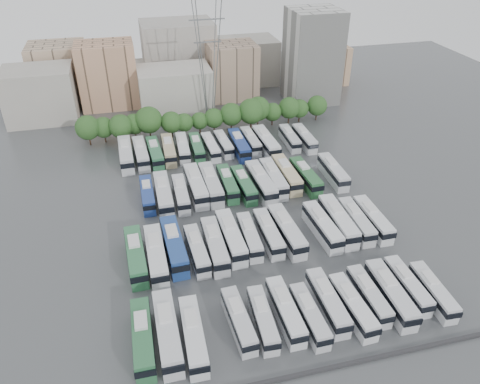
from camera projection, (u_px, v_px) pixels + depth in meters
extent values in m
plane|color=#424447|center=(251.00, 225.00, 87.23)|extent=(220.00, 220.00, 0.00)
cube|color=#2D2D30|center=(319.00, 370.00, 60.01)|extent=(56.00, 0.50, 0.50)
cylinder|color=black|center=(90.00, 140.00, 114.93)|extent=(0.36, 0.36, 2.49)
sphere|color=#234C1E|center=(88.00, 128.00, 113.13)|extent=(5.98, 5.98, 5.98)
cylinder|color=black|center=(105.00, 138.00, 116.38)|extent=(0.36, 0.36, 2.15)
sphere|color=#234C1E|center=(103.00, 127.00, 114.83)|extent=(5.15, 5.15, 5.15)
cylinder|color=black|center=(122.00, 138.00, 115.93)|extent=(0.36, 0.36, 2.41)
sphere|color=#234C1E|center=(121.00, 126.00, 114.19)|extent=(5.79, 5.79, 5.79)
cylinder|color=black|center=(136.00, 135.00, 117.98)|extent=(0.36, 0.36, 2.16)
sphere|color=#234C1E|center=(134.00, 124.00, 116.42)|extent=(5.19, 5.19, 5.19)
cylinder|color=black|center=(150.00, 134.00, 117.73)|extent=(0.36, 0.36, 2.79)
sphere|color=#234C1E|center=(149.00, 120.00, 115.72)|extent=(6.69, 6.69, 6.69)
cylinder|color=black|center=(172.00, 133.00, 118.59)|extent=(0.36, 0.36, 2.25)
sphere|color=#234C1E|center=(171.00, 122.00, 116.96)|extent=(5.41, 5.41, 5.41)
cylinder|color=black|center=(185.00, 132.00, 119.56)|extent=(0.36, 0.36, 1.96)
sphere|color=#234C1E|center=(184.00, 123.00, 118.14)|extent=(4.71, 4.71, 4.71)
cylinder|color=black|center=(200.00, 130.00, 120.92)|extent=(0.36, 0.36, 1.84)
sphere|color=#234C1E|center=(200.00, 121.00, 119.59)|extent=(4.43, 4.43, 4.43)
cylinder|color=black|center=(214.00, 128.00, 121.38)|extent=(0.36, 0.36, 2.10)
sphere|color=#234C1E|center=(214.00, 118.00, 119.86)|extent=(5.04, 5.04, 5.04)
cylinder|color=black|center=(231.00, 126.00, 122.09)|extent=(0.36, 0.36, 2.44)
sphere|color=#234C1E|center=(231.00, 114.00, 120.33)|extent=(5.86, 5.86, 5.86)
cylinder|color=black|center=(251.00, 125.00, 122.61)|extent=(0.36, 0.36, 2.75)
sphere|color=#234C1E|center=(251.00, 111.00, 120.62)|extent=(6.59, 6.59, 6.59)
cylinder|color=black|center=(258.00, 121.00, 124.48)|extent=(0.36, 0.36, 2.65)
sphere|color=#234C1E|center=(258.00, 109.00, 122.56)|extent=(6.35, 6.35, 6.35)
cylinder|color=black|center=(272.00, 121.00, 125.21)|extent=(0.36, 0.36, 2.02)
sphere|color=#234C1E|center=(272.00, 112.00, 123.75)|extent=(4.84, 4.84, 4.84)
cylinder|color=black|center=(289.00, 119.00, 126.14)|extent=(0.36, 0.36, 2.38)
sphere|color=#234C1E|center=(289.00, 108.00, 124.42)|extent=(5.71, 5.71, 5.71)
cylinder|color=black|center=(299.00, 118.00, 127.06)|extent=(0.36, 0.36, 2.05)
sphere|color=#234C1E|center=(300.00, 109.00, 125.58)|extent=(4.92, 4.92, 4.92)
cylinder|color=black|center=(316.00, 116.00, 127.96)|extent=(0.36, 0.36, 2.27)
sphere|color=#234C1E|center=(317.00, 106.00, 126.32)|extent=(5.44, 5.44, 5.44)
cube|color=#9E998E|center=(40.00, 94.00, 125.73)|extent=(18.00, 14.00, 14.00)
cube|color=tan|center=(108.00, 75.00, 133.31)|extent=(16.00, 12.00, 18.00)
cube|color=#ADA89E|center=(175.00, 89.00, 132.07)|extent=(20.00, 14.00, 12.00)
cube|color=gray|center=(232.00, 71.00, 139.65)|extent=(14.00, 12.00, 16.00)
cube|color=gray|center=(179.00, 55.00, 147.19)|extent=(22.00, 16.00, 20.00)
cube|color=tan|center=(60.00, 71.00, 139.16)|extent=(16.00, 14.00, 16.00)
cube|color=#A39E93|center=(248.00, 61.00, 151.69)|extent=(18.00, 14.00, 14.00)
cube|color=tan|center=(323.00, 64.00, 152.26)|extent=(14.00, 12.00, 12.00)
cube|color=gray|center=(143.00, 79.00, 142.44)|extent=(12.00, 10.00, 10.00)
cube|color=silver|center=(312.00, 56.00, 134.98)|extent=(14.00, 14.00, 26.00)
cylinder|color=slate|center=(202.00, 61.00, 117.60)|extent=(2.90, 2.91, 33.83)
cylinder|color=slate|center=(199.00, 57.00, 120.89)|extent=(2.90, 2.91, 33.83)
cylinder|color=slate|center=(217.00, 60.00, 118.43)|extent=(2.90, 2.91, 33.83)
cylinder|color=slate|center=(214.00, 55.00, 121.71)|extent=(2.90, 2.91, 33.83)
cube|color=slate|center=(207.00, 19.00, 114.59)|extent=(9.00, 0.30, 0.30)
cube|color=slate|center=(208.00, 42.00, 117.49)|extent=(7.00, 0.30, 0.30)
cube|color=#2C683E|center=(143.00, 339.00, 62.50)|extent=(2.69, 12.06, 3.41)
cube|color=black|center=(142.00, 336.00, 62.03)|extent=(2.81, 12.24, 1.00)
cube|color=silver|center=(141.00, 320.00, 62.71)|extent=(1.74, 3.23, 0.44)
cube|color=silver|center=(168.00, 333.00, 63.24)|extent=(2.81, 12.95, 3.67)
cube|color=black|center=(167.00, 330.00, 62.73)|extent=(2.94, 13.15, 1.08)
cube|color=silver|center=(165.00, 313.00, 63.46)|extent=(1.85, 3.46, 0.47)
cube|color=silver|center=(193.00, 336.00, 62.92)|extent=(2.83, 11.97, 3.38)
cube|color=black|center=(193.00, 334.00, 62.46)|extent=(2.96, 12.15, 0.99)
cube|color=silver|center=(191.00, 318.00, 63.14)|extent=(1.77, 3.22, 0.44)
cube|color=silver|center=(239.00, 321.00, 65.39)|extent=(2.81, 10.89, 3.06)
cube|color=black|center=(239.00, 319.00, 64.97)|extent=(2.92, 11.06, 0.90)
cube|color=silver|center=(236.00, 305.00, 65.57)|extent=(1.66, 2.95, 0.40)
cube|color=silver|center=(263.00, 320.00, 65.62)|extent=(2.76, 10.74, 3.02)
cube|color=black|center=(263.00, 317.00, 65.20)|extent=(2.87, 10.90, 0.89)
cube|color=silver|center=(261.00, 304.00, 65.82)|extent=(1.64, 2.91, 0.39)
cube|color=silver|center=(285.00, 312.00, 66.75)|extent=(2.51, 11.44, 3.24)
cube|color=black|center=(286.00, 309.00, 66.30)|extent=(2.63, 11.61, 0.95)
cube|color=silver|center=(283.00, 295.00, 66.95)|extent=(1.64, 3.06, 0.42)
cube|color=silver|center=(309.00, 316.00, 66.15)|extent=(2.41, 10.66, 3.01)
cube|color=black|center=(310.00, 314.00, 65.73)|extent=(2.52, 10.82, 0.89)
cube|color=silver|center=(307.00, 301.00, 66.33)|extent=(1.55, 2.86, 0.39)
cube|color=silver|center=(327.00, 302.00, 68.24)|extent=(2.51, 11.57, 3.27)
cube|color=black|center=(328.00, 300.00, 67.79)|extent=(2.62, 11.74, 0.96)
cube|color=silver|center=(325.00, 286.00, 68.44)|extent=(1.65, 3.09, 0.42)
cube|color=silver|center=(352.00, 307.00, 67.56)|extent=(2.87, 11.34, 3.19)
cube|color=black|center=(353.00, 304.00, 67.12)|extent=(2.99, 11.51, 0.94)
cube|color=silver|center=(349.00, 291.00, 67.74)|extent=(1.72, 3.06, 0.41)
cube|color=silver|center=(368.00, 296.00, 69.48)|extent=(2.29, 10.72, 3.04)
cube|color=black|center=(369.00, 294.00, 69.06)|extent=(2.40, 10.88, 0.89)
cube|color=silver|center=(366.00, 281.00, 69.67)|extent=(1.52, 2.86, 0.39)
cube|color=silver|center=(390.00, 295.00, 69.44)|extent=(2.98, 12.36, 3.48)
cube|color=black|center=(391.00, 292.00, 68.96)|extent=(3.10, 12.54, 1.02)
cube|color=silver|center=(388.00, 278.00, 69.66)|extent=(1.84, 3.33, 0.45)
cube|color=silver|center=(407.00, 286.00, 71.25)|extent=(2.41, 10.90, 3.08)
cube|color=black|center=(408.00, 284.00, 70.83)|extent=(2.52, 11.06, 0.91)
cube|color=silver|center=(404.00, 272.00, 71.45)|extent=(1.57, 2.91, 0.40)
cube|color=silver|center=(433.00, 292.00, 70.22)|extent=(2.78, 10.78, 3.03)
cube|color=black|center=(434.00, 290.00, 69.80)|extent=(2.89, 10.95, 0.89)
cube|color=silver|center=(430.00, 277.00, 70.42)|extent=(1.65, 2.92, 0.39)
cube|color=#307145|center=(136.00, 257.00, 76.70)|extent=(3.15, 12.82, 3.61)
cube|color=black|center=(136.00, 254.00, 76.21)|extent=(3.28, 13.01, 1.06)
cube|color=silver|center=(134.00, 241.00, 76.91)|extent=(1.92, 3.46, 0.47)
cube|color=silver|center=(156.00, 256.00, 76.79)|extent=(2.89, 13.03, 3.68)
cube|color=black|center=(156.00, 253.00, 76.28)|extent=(3.02, 13.23, 1.08)
cube|color=silver|center=(154.00, 240.00, 77.01)|extent=(1.87, 3.48, 0.48)
cube|color=navy|center=(174.00, 247.00, 78.81)|extent=(3.30, 13.31, 3.74)
cube|color=black|center=(174.00, 244.00, 78.30)|extent=(3.44, 13.52, 1.10)
cube|color=silver|center=(172.00, 231.00, 79.03)|extent=(2.00, 3.59, 0.48)
cube|color=silver|center=(197.00, 251.00, 78.33)|extent=(2.82, 11.26, 3.16)
cube|color=black|center=(197.00, 248.00, 77.90)|extent=(2.94, 11.43, 0.93)
cube|color=silver|center=(195.00, 237.00, 78.51)|extent=(1.70, 3.04, 0.41)
cube|color=silver|center=(215.00, 246.00, 79.08)|extent=(2.78, 12.61, 3.57)
cube|color=black|center=(215.00, 243.00, 78.59)|extent=(2.91, 12.80, 1.05)
cube|color=silver|center=(213.00, 231.00, 79.30)|extent=(1.81, 3.37, 0.46)
cube|color=white|center=(231.00, 238.00, 80.98)|extent=(2.94, 12.80, 3.61)
cube|color=black|center=(231.00, 235.00, 80.48)|extent=(3.07, 12.99, 1.06)
cube|color=silver|center=(229.00, 223.00, 81.19)|extent=(1.87, 3.43, 0.47)
cube|color=silver|center=(249.00, 237.00, 81.55)|extent=(2.69, 11.07, 3.12)
cube|color=black|center=(250.00, 235.00, 81.12)|extent=(2.81, 11.24, 0.92)
cube|color=silver|center=(248.00, 224.00, 81.76)|extent=(1.65, 2.98, 0.40)
cube|color=silver|center=(268.00, 234.00, 82.23)|extent=(2.50, 11.55, 3.27)
cube|color=black|center=(269.00, 231.00, 81.78)|extent=(2.62, 11.72, 0.96)
cube|color=silver|center=(266.00, 221.00, 82.43)|extent=(1.65, 3.08, 0.42)
cube|color=silver|center=(287.00, 231.00, 82.51)|extent=(3.26, 12.83, 3.61)
cube|color=black|center=(287.00, 229.00, 82.01)|extent=(3.39, 13.03, 1.06)
cube|color=silver|center=(284.00, 217.00, 82.72)|extent=(1.95, 3.47, 0.47)
cube|color=white|center=(322.00, 227.00, 83.73)|extent=(3.06, 12.33, 3.47)
cube|color=black|center=(323.00, 225.00, 83.25)|extent=(3.19, 12.51, 1.02)
cube|color=silver|center=(320.00, 213.00, 83.93)|extent=(1.85, 3.33, 0.45)
cube|color=white|center=(338.00, 222.00, 84.95)|extent=(3.07, 13.13, 3.70)
cube|color=black|center=(339.00, 219.00, 84.43)|extent=(3.21, 13.33, 1.09)
cube|color=silver|center=(336.00, 207.00, 85.18)|extent=(1.93, 3.53, 0.48)
cube|color=silver|center=(356.00, 221.00, 85.30)|extent=(2.84, 11.78, 3.32)
cube|color=black|center=(357.00, 219.00, 84.84)|extent=(2.97, 11.96, 0.98)
cube|color=silver|center=(354.00, 209.00, 85.51)|extent=(1.75, 3.17, 0.43)
cube|color=silver|center=(373.00, 220.00, 85.74)|extent=(2.60, 11.83, 3.35)
cube|color=black|center=(373.00, 217.00, 85.27)|extent=(2.72, 12.00, 0.98)
cube|color=silver|center=(370.00, 207.00, 85.95)|extent=(1.70, 3.16, 0.43)
cube|color=navy|center=(148.00, 195.00, 93.03)|extent=(2.40, 11.06, 3.13)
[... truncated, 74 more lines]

